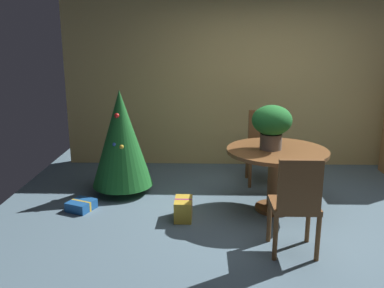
{
  "coord_description": "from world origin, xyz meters",
  "views": [
    {
      "loc": [
        -0.89,
        -4.12,
        1.92
      ],
      "look_at": [
        -1.01,
        0.22,
        0.81
      ],
      "focal_mm": 38.61,
      "sensor_mm": 36.0,
      "label": 1
    }
  ],
  "objects_px": {
    "wooden_chair_far": "(264,143)",
    "gift_box_blue": "(81,205)",
    "holiday_tree": "(121,138)",
    "flower_vase": "(272,123)",
    "gift_box_gold": "(183,209)",
    "round_dining_table": "(277,164)",
    "wooden_chair_near": "(296,201)"
  },
  "relations": [
    {
      "from": "wooden_chair_near",
      "to": "gift_box_blue",
      "type": "distance_m",
      "value": 2.48
    },
    {
      "from": "wooden_chair_near",
      "to": "holiday_tree",
      "type": "bearing_deg",
      "value": 140.47
    },
    {
      "from": "wooden_chair_far",
      "to": "holiday_tree",
      "type": "relative_size",
      "value": 0.74
    },
    {
      "from": "round_dining_table",
      "to": "gift_box_blue",
      "type": "xyz_separation_m",
      "value": [
        -2.24,
        -0.07,
        -0.49
      ]
    },
    {
      "from": "flower_vase",
      "to": "gift_box_gold",
      "type": "relative_size",
      "value": 1.58
    },
    {
      "from": "round_dining_table",
      "to": "wooden_chair_near",
      "type": "height_order",
      "value": "wooden_chair_near"
    },
    {
      "from": "round_dining_table",
      "to": "wooden_chair_near",
      "type": "xyz_separation_m",
      "value": [
        0.0,
        -1.03,
        -0.03
      ]
    },
    {
      "from": "flower_vase",
      "to": "holiday_tree",
      "type": "bearing_deg",
      "value": 164.41
    },
    {
      "from": "wooden_chair_near",
      "to": "gift_box_gold",
      "type": "height_order",
      "value": "wooden_chair_near"
    },
    {
      "from": "holiday_tree",
      "to": "wooden_chair_far",
      "type": "bearing_deg",
      "value": 15.04
    },
    {
      "from": "wooden_chair_far",
      "to": "gift_box_blue",
      "type": "relative_size",
      "value": 2.75
    },
    {
      "from": "wooden_chair_far",
      "to": "gift_box_gold",
      "type": "xyz_separation_m",
      "value": [
        -1.04,
        -1.28,
        -0.43
      ]
    },
    {
      "from": "flower_vase",
      "to": "gift_box_gold",
      "type": "distance_m",
      "value": 1.36
    },
    {
      "from": "flower_vase",
      "to": "wooden_chair_near",
      "type": "height_order",
      "value": "flower_vase"
    },
    {
      "from": "wooden_chair_near",
      "to": "wooden_chair_far",
      "type": "relative_size",
      "value": 0.96
    },
    {
      "from": "gift_box_gold",
      "to": "gift_box_blue",
      "type": "distance_m",
      "value": 1.21
    },
    {
      "from": "round_dining_table",
      "to": "flower_vase",
      "type": "distance_m",
      "value": 0.48
    },
    {
      "from": "flower_vase",
      "to": "gift_box_gold",
      "type": "height_order",
      "value": "flower_vase"
    },
    {
      "from": "round_dining_table",
      "to": "gift_box_gold",
      "type": "height_order",
      "value": "round_dining_table"
    },
    {
      "from": "round_dining_table",
      "to": "holiday_tree",
      "type": "bearing_deg",
      "value": 164.84
    },
    {
      "from": "round_dining_table",
      "to": "wooden_chair_far",
      "type": "xyz_separation_m",
      "value": [
        0.0,
        1.0,
        -0.0
      ]
    },
    {
      "from": "flower_vase",
      "to": "gift_box_gold",
      "type": "bearing_deg",
      "value": -163.37
    },
    {
      "from": "holiday_tree",
      "to": "round_dining_table",
      "type": "bearing_deg",
      "value": -15.16
    },
    {
      "from": "wooden_chair_far",
      "to": "gift_box_blue",
      "type": "height_order",
      "value": "wooden_chair_far"
    },
    {
      "from": "flower_vase",
      "to": "gift_box_blue",
      "type": "height_order",
      "value": "flower_vase"
    },
    {
      "from": "gift_box_blue",
      "to": "wooden_chair_near",
      "type": "bearing_deg",
      "value": -23.19
    },
    {
      "from": "flower_vase",
      "to": "wooden_chair_far",
      "type": "height_order",
      "value": "flower_vase"
    },
    {
      "from": "wooden_chair_near",
      "to": "gift_box_blue",
      "type": "xyz_separation_m",
      "value": [
        -2.24,
        0.96,
        -0.47
      ]
    },
    {
      "from": "flower_vase",
      "to": "wooden_chair_near",
      "type": "bearing_deg",
      "value": -85.75
    },
    {
      "from": "wooden_chair_near",
      "to": "gift_box_blue",
      "type": "relative_size",
      "value": 2.64
    },
    {
      "from": "flower_vase",
      "to": "wooden_chair_near",
      "type": "xyz_separation_m",
      "value": [
        0.08,
        -1.04,
        -0.5
      ]
    },
    {
      "from": "holiday_tree",
      "to": "gift_box_gold",
      "type": "distance_m",
      "value": 1.28
    }
  ]
}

